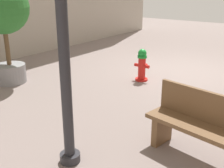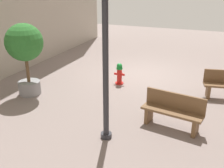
# 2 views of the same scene
# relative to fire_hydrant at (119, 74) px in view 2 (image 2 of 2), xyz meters

# --- Properties ---
(ground_plane) EXTENTS (23.40, 23.40, 0.00)m
(ground_plane) POSITION_rel_fire_hydrant_xyz_m (-0.56, -1.39, -0.41)
(ground_plane) COLOR gray
(fire_hydrant) EXTENTS (0.41, 0.38, 0.82)m
(fire_hydrant) POSITION_rel_fire_hydrant_xyz_m (0.00, 0.00, 0.00)
(fire_hydrant) COLOR red
(fire_hydrant) RESTS_ON ground_plane
(bench_far) EXTENTS (1.67, 0.70, 0.95)m
(bench_far) POSITION_rel_fire_hydrant_xyz_m (-2.44, 2.46, 0.09)
(bench_far) COLOR brown
(bench_far) RESTS_ON ground_plane
(planter_tree) EXTENTS (1.24, 1.24, 2.45)m
(planter_tree) POSITION_rel_fire_hydrant_xyz_m (2.56, 2.08, 1.23)
(planter_tree) COLOR gray
(planter_tree) RESTS_ON ground_plane
(street_lamp) EXTENTS (0.36, 0.36, 4.43)m
(street_lamp) POSITION_rel_fire_hydrant_xyz_m (-1.00, 3.61, 2.31)
(street_lamp) COLOR #2D2D33
(street_lamp) RESTS_ON ground_plane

